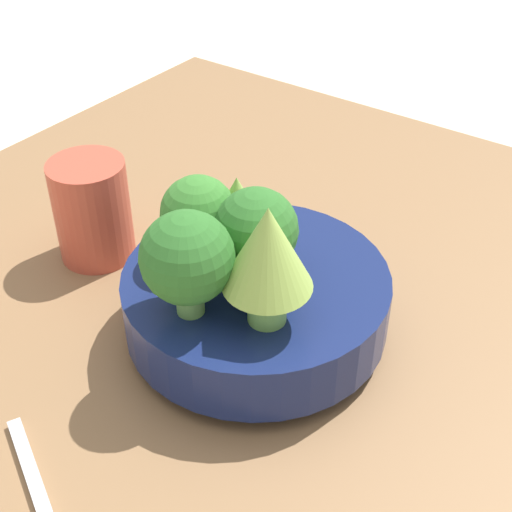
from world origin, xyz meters
name	(u,v)px	position (x,y,z in m)	size (l,w,h in m)	color
ground_plane	(300,347)	(0.00, 0.00, 0.00)	(6.00, 6.00, 0.00)	beige
table	(300,334)	(0.00, 0.00, 0.02)	(0.94, 0.85, 0.03)	olive
bowl	(256,301)	(-0.02, -0.04, 0.07)	(0.22, 0.22, 0.06)	navy
broccoli_floret_left	(198,215)	(-0.08, -0.04, 0.14)	(0.06, 0.06, 0.07)	#609347
broccoli_floret_front	(187,259)	(-0.04, -0.10, 0.15)	(0.07, 0.07, 0.09)	#609347
broccoli_floret_center	(256,232)	(-0.02, -0.04, 0.14)	(0.07, 0.07, 0.08)	#6BA34C
romanesco_piece_near	(268,253)	(0.01, -0.07, 0.16)	(0.07, 0.07, 0.10)	#6BA34C
romanesco_piece_far	(237,204)	(-0.06, -0.01, 0.14)	(0.04, 0.04, 0.07)	#6BA34C
cup	(92,210)	(-0.22, -0.03, 0.08)	(0.07, 0.07, 0.10)	#C64C38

